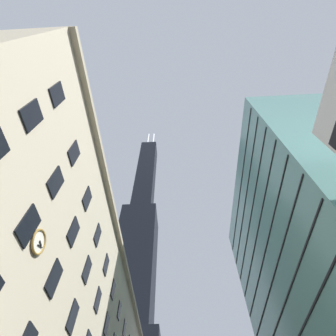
{
  "coord_description": "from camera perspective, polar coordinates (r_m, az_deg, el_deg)",
  "views": [
    {
      "loc": [
        -2.44,
        -7.26,
        1.94
      ],
      "look_at": [
        -3.46,
        13.12,
        33.49
      ],
      "focal_mm": 27.3,
      "sensor_mm": 36.0,
      "label": 1
    }
  ],
  "objects": [
    {
      "name": "dark_skyscraper",
      "position": [
        107.39,
        -8.23,
        -25.76
      ],
      "size": [
        23.71,
        23.71,
        194.34
      ],
      "color": "black",
      "rests_on": "ground"
    }
  ]
}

